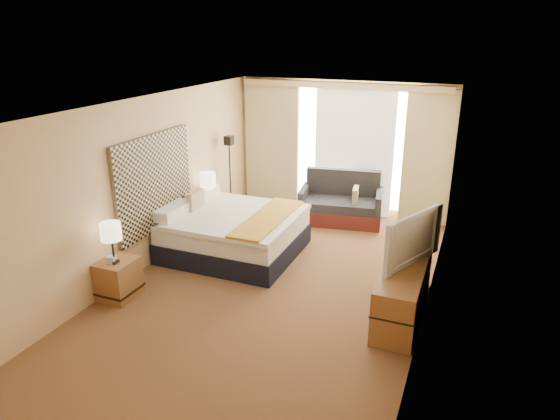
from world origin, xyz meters
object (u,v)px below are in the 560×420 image
at_px(nightstand_left, 119,279).
at_px(lamp_left, 111,232).
at_px(nightstand_right, 209,218).
at_px(desk_chair, 413,251).
at_px(media_dresser, 404,289).
at_px(floor_lamp, 230,161).
at_px(bed, 234,232).
at_px(lamp_right, 208,180).
at_px(television, 406,236).
at_px(loveseat, 341,205).

height_order(nightstand_left, lamp_left, lamp_left).
bearing_deg(nightstand_right, desk_chair, -8.75).
bearing_deg(media_dresser, nightstand_left, -164.16).
xyz_separation_m(nightstand_right, floor_lamp, (0.00, 0.85, 0.87)).
height_order(media_dresser, bed, bed).
bearing_deg(lamp_right, nightstand_left, -90.32).
relative_size(lamp_left, television, 0.49).
height_order(nightstand_left, media_dresser, media_dresser).
height_order(floor_lamp, desk_chair, floor_lamp).
distance_m(loveseat, lamp_right, 2.62).
height_order(media_dresser, desk_chair, desk_chair).
bearing_deg(loveseat, floor_lamp, -172.54).
height_order(nightstand_left, bed, bed).
bearing_deg(media_dresser, lamp_left, -163.14).
height_order(loveseat, lamp_right, lamp_right).
relative_size(media_dresser, lamp_left, 3.12).
relative_size(media_dresser, floor_lamp, 1.11).
distance_m(loveseat, desk_chair, 2.61).
bearing_deg(desk_chair, nightstand_right, -178.74).
bearing_deg(nightstand_left, bed, 66.93).
distance_m(nightstand_left, nightstand_right, 2.50).
height_order(nightstand_right, loveseat, loveseat).
xyz_separation_m(media_dresser, lamp_left, (-3.68, -1.11, 0.65)).
bearing_deg(television, bed, 100.21).
relative_size(floor_lamp, television, 1.39).
xyz_separation_m(desk_chair, television, (-0.03, -0.77, 0.53)).
relative_size(desk_chair, lamp_left, 1.97).
bearing_deg(nightstand_left, floor_lamp, 89.99).
height_order(nightstand_left, desk_chair, desk_chair).
bearing_deg(nightstand_right, television, -20.06).
bearing_deg(floor_lamp, bed, -60.85).
relative_size(bed, desk_chair, 1.79).
distance_m(nightstand_left, floor_lamp, 3.46).
height_order(nightstand_left, television, television).
height_order(bed, television, television).
relative_size(nightstand_left, media_dresser, 0.31).
bearing_deg(media_dresser, television, 113.17).
bearing_deg(lamp_left, desk_chair, 28.66).
distance_m(nightstand_right, loveseat, 2.52).
xyz_separation_m(nightstand_left, lamp_left, (0.02, -0.06, 0.72)).
xyz_separation_m(nightstand_right, desk_chair, (3.68, -0.57, 0.23)).
distance_m(desk_chair, television, 0.93).
height_order(floor_lamp, television, floor_lamp).
relative_size(nightstand_right, floor_lamp, 0.34).
xyz_separation_m(nightstand_right, lamp_left, (0.02, -2.56, 0.72)).
bearing_deg(bed, floor_lamp, 119.15).
bearing_deg(television, loveseat, 54.40).
relative_size(nightstand_left, bed, 0.27).
xyz_separation_m(bed, floor_lamp, (-0.81, 1.45, 0.79)).
xyz_separation_m(lamp_right, television, (3.64, -1.31, 0.03)).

